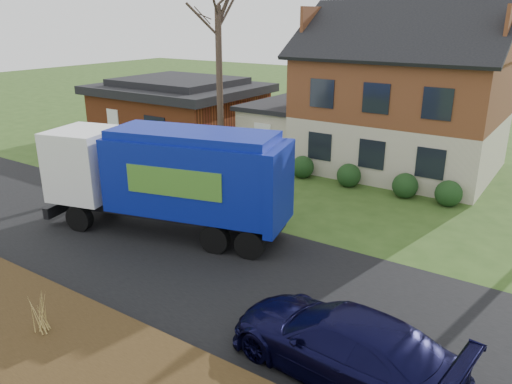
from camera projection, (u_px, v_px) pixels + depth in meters
The scene contains 9 objects.
ground at pixel (187, 260), 15.90m from camera, with size 120.00×120.00×0.00m, color #2C4818.
road at pixel (187, 259), 15.90m from camera, with size 80.00×7.00×0.02m, color black.
mulch_verge at pixel (36, 340), 11.71m from camera, with size 80.00×3.50×0.30m, color black.
main_house at pixel (394, 87), 24.65m from camera, with size 12.95×8.95×9.26m.
ranch_house at pixel (180, 108), 31.80m from camera, with size 9.80×8.20×3.70m.
garbage_truck at pixel (170, 174), 17.22m from camera, with size 9.14×4.48×3.78m.
silver_sedan at pixel (186, 180), 20.96m from camera, with size 1.77×5.07×1.67m, color #93969A.
navy_wagon at pixel (342, 343), 10.61m from camera, with size 2.12×5.23×1.52m, color black.
grass_clump_mid at pixel (43, 312), 11.74m from camera, with size 0.33×0.27×0.91m.
Camera 1 is at (9.82, -10.60, 7.32)m, focal length 35.00 mm.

